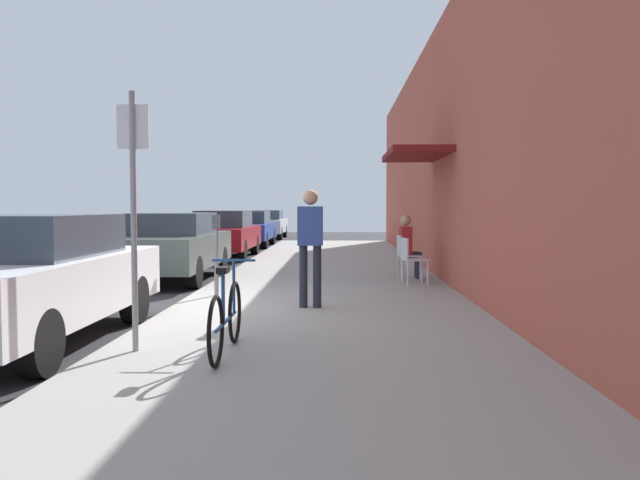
# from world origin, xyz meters

# --- Properties ---
(ground_plane) EXTENTS (60.00, 60.00, 0.00)m
(ground_plane) POSITION_xyz_m (0.00, 0.00, 0.00)
(ground_plane) COLOR #2D2D30
(sidewalk_slab) EXTENTS (4.50, 32.00, 0.12)m
(sidewalk_slab) POSITION_xyz_m (2.25, 2.00, 0.06)
(sidewalk_slab) COLOR #9E9B93
(sidewalk_slab) RESTS_ON ground_plane
(building_facade) EXTENTS (1.40, 32.00, 5.38)m
(building_facade) POSITION_xyz_m (4.65, 2.01, 2.69)
(building_facade) COLOR #BC5442
(building_facade) RESTS_ON ground_plane
(parked_car_0) EXTENTS (1.80, 4.40, 1.48)m
(parked_car_0) POSITION_xyz_m (-1.10, -2.02, 0.76)
(parked_car_0) COLOR silver
(parked_car_0) RESTS_ON ground_plane
(parked_car_1) EXTENTS (1.80, 4.40, 1.44)m
(parked_car_1) POSITION_xyz_m (-1.10, 4.25, 0.75)
(parked_car_1) COLOR #47514C
(parked_car_1) RESTS_ON ground_plane
(parked_car_2) EXTENTS (1.80, 4.40, 1.45)m
(parked_car_2) POSITION_xyz_m (-1.10, 10.29, 0.75)
(parked_car_2) COLOR maroon
(parked_car_2) RESTS_ON ground_plane
(parked_car_3) EXTENTS (1.80, 4.40, 1.40)m
(parked_car_3) POSITION_xyz_m (-1.10, 15.78, 0.73)
(parked_car_3) COLOR navy
(parked_car_3) RESTS_ON ground_plane
(parked_car_4) EXTENTS (1.80, 4.40, 1.40)m
(parked_car_4) POSITION_xyz_m (-1.10, 21.98, 0.73)
(parked_car_4) COLOR silver
(parked_car_4) RESTS_ON ground_plane
(parking_meter) EXTENTS (0.12, 0.10, 1.32)m
(parking_meter) POSITION_xyz_m (0.45, 1.16, 0.89)
(parking_meter) COLOR slate
(parking_meter) RESTS_ON sidewalk_slab
(street_sign) EXTENTS (0.32, 0.06, 2.60)m
(street_sign) POSITION_xyz_m (0.40, -2.84, 1.64)
(street_sign) COLOR gray
(street_sign) RESTS_ON sidewalk_slab
(bicycle_0) EXTENTS (0.46, 1.71, 0.90)m
(bicycle_0) POSITION_xyz_m (1.34, -2.96, 0.48)
(bicycle_0) COLOR black
(bicycle_0) RESTS_ON sidewalk_slab
(cafe_chair_0) EXTENTS (0.50, 0.50, 0.87)m
(cafe_chair_0) POSITION_xyz_m (3.81, 2.74, 0.62)
(cafe_chair_0) COLOR silver
(cafe_chair_0) RESTS_ON sidewalk_slab
(cafe_chair_1) EXTENTS (0.47, 0.47, 0.87)m
(cafe_chair_1) POSITION_xyz_m (3.81, 3.72, 0.62)
(cafe_chair_1) COLOR silver
(cafe_chair_1) RESTS_ON sidewalk_slab
(seated_patron_1) EXTENTS (0.44, 0.38, 1.29)m
(seated_patron_1) POSITION_xyz_m (3.87, 3.72, 0.82)
(seated_patron_1) COLOR #232838
(seated_patron_1) RESTS_ON sidewalk_slab
(pedestrian_standing) EXTENTS (0.36, 0.22, 1.70)m
(pedestrian_standing) POSITION_xyz_m (2.04, -0.05, 1.12)
(pedestrian_standing) COLOR #232838
(pedestrian_standing) RESTS_ON sidewalk_slab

